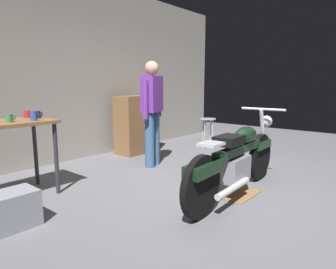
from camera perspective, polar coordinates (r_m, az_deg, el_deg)
The scene contains 12 objects.
ground_plane at distance 3.69m, azimuth 7.96°, elevation -11.29°, with size 12.00×12.00×0.00m, color slate.
back_wall at distance 5.48m, azimuth -17.76°, elevation 11.64°, with size 8.00×0.12×3.10m, color gray.
motorcycle at distance 3.60m, azimuth 13.09°, elevation -4.49°, with size 2.19×0.60×1.00m.
person_standing at distance 4.73m, azimuth -3.07°, elevation 4.90°, with size 0.55×0.32×1.67m.
shop_stool at distance 6.02m, azimuth 7.64°, elevation 1.74°, with size 0.32×0.32×0.64m.
wooden_dresser at distance 5.75m, azimuth -6.03°, elevation 1.93°, with size 0.80×0.47×1.10m.
drip_tray at distance 3.76m, azimuth 13.02°, elevation -10.97°, with size 0.56×0.40×0.01m, color olive.
storage_bin at distance 3.16m, azimuth -27.87°, elevation -12.67°, with size 0.44×0.32×0.34m, color gray.
mug_red_diner at distance 4.09m, azimuth -25.34°, elevation 3.55°, with size 0.12×0.09×0.09m.
mug_black_matte at distance 3.99m, azimuth -23.81°, elevation 3.51°, with size 0.11×0.08×0.09m.
mug_blue_enamel at distance 3.72m, azimuth -24.36°, elevation 3.30°, with size 0.11×0.07×0.11m.
mug_green_speckled at distance 3.69m, azimuth -28.14°, elevation 2.79°, with size 0.10×0.07×0.09m.
Camera 1 is at (-2.93, -1.82, 1.31)m, focal length 31.77 mm.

